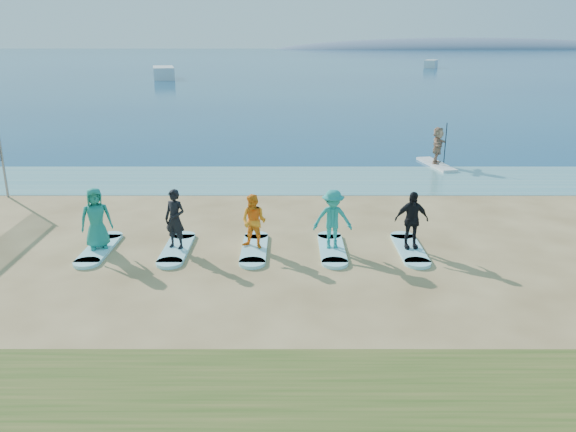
{
  "coord_description": "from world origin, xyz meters",
  "views": [
    {
      "loc": [
        -0.35,
        -12.49,
        5.71
      ],
      "look_at": [
        -0.36,
        2.0,
        1.1
      ],
      "focal_mm": 35.0,
      "sensor_mm": 36.0,
      "label": 1
    }
  ],
  "objects_px": {
    "boat_offshore_a": "(164,79)",
    "student_0": "(96,218)",
    "boat_offshore_b": "(431,68)",
    "student_4": "(411,220)",
    "surfboard_2": "(254,249)",
    "student_2": "(254,222)",
    "paddleboarder": "(438,145)",
    "student_3": "(333,219)",
    "paddleboard": "(436,164)",
    "surfboard_3": "(332,249)",
    "surfboard_4": "(409,249)",
    "surfboard_1": "(177,249)",
    "surfboard_0": "(99,249)",
    "student_1": "(175,219)"
  },
  "relations": [
    {
      "from": "boat_offshore_a",
      "to": "student_0",
      "type": "xyz_separation_m",
      "value": [
        12.86,
        -69.38,
        0.95
      ]
    },
    {
      "from": "boat_offshore_b",
      "to": "student_4",
      "type": "xyz_separation_m",
      "value": [
        -24.84,
        -100.09,
        0.9
      ]
    },
    {
      "from": "surfboard_2",
      "to": "student_2",
      "type": "distance_m",
      "value": 0.81
    },
    {
      "from": "boat_offshore_a",
      "to": "boat_offshore_b",
      "type": "relative_size",
      "value": 1.6
    },
    {
      "from": "paddleboarder",
      "to": "surfboard_2",
      "type": "distance_m",
      "value": 13.54
    },
    {
      "from": "student_3",
      "to": "paddleboard",
      "type": "bearing_deg",
      "value": 61.51
    },
    {
      "from": "surfboard_3",
      "to": "surfboard_4",
      "type": "xyz_separation_m",
      "value": [
        2.18,
        0.0,
        0.0
      ]
    },
    {
      "from": "student_2",
      "to": "surfboard_1",
      "type": "bearing_deg",
      "value": -157.79
    },
    {
      "from": "boat_offshore_a",
      "to": "student_2",
      "type": "relative_size",
      "value": 5.62
    },
    {
      "from": "student_3",
      "to": "student_4",
      "type": "relative_size",
      "value": 1.03
    },
    {
      "from": "paddleboarder",
      "to": "surfboard_4",
      "type": "distance_m",
      "value": 11.56
    },
    {
      "from": "paddleboard",
      "to": "boat_offshore_a",
      "type": "xyz_separation_m",
      "value": [
        -25.11,
        58.4,
        -0.06
      ]
    },
    {
      "from": "boat_offshore_b",
      "to": "surfboard_0",
      "type": "height_order",
      "value": "boat_offshore_b"
    },
    {
      "from": "surfboard_0",
      "to": "student_1",
      "type": "bearing_deg",
      "value": 0.0
    },
    {
      "from": "paddleboarder",
      "to": "student_1",
      "type": "relative_size",
      "value": 1.01
    },
    {
      "from": "surfboard_0",
      "to": "student_2",
      "type": "xyz_separation_m",
      "value": [
        4.37,
        0.0,
        0.81
      ]
    },
    {
      "from": "boat_offshore_a",
      "to": "surfboard_1",
      "type": "bearing_deg",
      "value": -90.94
    },
    {
      "from": "boat_offshore_b",
      "to": "student_0",
      "type": "distance_m",
      "value": 105.58
    },
    {
      "from": "surfboard_1",
      "to": "student_2",
      "type": "distance_m",
      "value": 2.33
    },
    {
      "from": "surfboard_2",
      "to": "surfboard_1",
      "type": "bearing_deg",
      "value": 180.0
    },
    {
      "from": "student_3",
      "to": "student_1",
      "type": "bearing_deg",
      "value": 178.93
    },
    {
      "from": "student_1",
      "to": "student_3",
      "type": "bearing_deg",
      "value": 21.97
    },
    {
      "from": "surfboard_4",
      "to": "student_3",
      "type": "bearing_deg",
      "value": 180.0
    },
    {
      "from": "student_1",
      "to": "student_4",
      "type": "xyz_separation_m",
      "value": [
        6.55,
        0.0,
        -0.03
      ]
    },
    {
      "from": "student_0",
      "to": "surfboard_2",
      "type": "bearing_deg",
      "value": -24.61
    },
    {
      "from": "boat_offshore_b",
      "to": "surfboard_4",
      "type": "relative_size",
      "value": 2.43
    },
    {
      "from": "surfboard_4",
      "to": "student_4",
      "type": "relative_size",
      "value": 1.36
    },
    {
      "from": "student_2",
      "to": "student_0",
      "type": "bearing_deg",
      "value": -157.79
    },
    {
      "from": "student_3",
      "to": "paddleboarder",
      "type": "bearing_deg",
      "value": 61.51
    },
    {
      "from": "surfboard_0",
      "to": "student_2",
      "type": "height_order",
      "value": "student_2"
    },
    {
      "from": "paddleboard",
      "to": "paddleboarder",
      "type": "relative_size",
      "value": 1.78
    },
    {
      "from": "student_0",
      "to": "surfboard_3",
      "type": "xyz_separation_m",
      "value": [
        6.55,
        0.0,
        -0.91
      ]
    },
    {
      "from": "boat_offshore_b",
      "to": "student_4",
      "type": "distance_m",
      "value": 103.13
    },
    {
      "from": "paddleboarder",
      "to": "student_0",
      "type": "bearing_deg",
      "value": 154.66
    },
    {
      "from": "surfboard_1",
      "to": "student_4",
      "type": "relative_size",
      "value": 1.36
    },
    {
      "from": "paddleboard",
      "to": "student_0",
      "type": "bearing_deg",
      "value": -148.85
    },
    {
      "from": "paddleboarder",
      "to": "boat_offshore_b",
      "type": "distance_m",
      "value": 91.64
    },
    {
      "from": "paddleboarder",
      "to": "student_0",
      "type": "xyz_separation_m",
      "value": [
        -12.25,
        -10.98,
        -0.01
      ]
    },
    {
      "from": "surfboard_3",
      "to": "surfboard_4",
      "type": "relative_size",
      "value": 1.0
    },
    {
      "from": "paddleboarder",
      "to": "boat_offshore_b",
      "type": "height_order",
      "value": "paddleboarder"
    },
    {
      "from": "surfboard_1",
      "to": "surfboard_3",
      "type": "relative_size",
      "value": 1.0
    },
    {
      "from": "boat_offshore_a",
      "to": "surfboard_4",
      "type": "relative_size",
      "value": 3.91
    },
    {
      "from": "student_1",
      "to": "surfboard_0",
      "type": "bearing_deg",
      "value": -158.03
    },
    {
      "from": "paddleboarder",
      "to": "surfboard_0",
      "type": "height_order",
      "value": "paddleboarder"
    },
    {
      "from": "student_2",
      "to": "student_4",
      "type": "relative_size",
      "value": 0.94
    },
    {
      "from": "paddleboard",
      "to": "paddleboarder",
      "type": "bearing_deg",
      "value": 0.0
    },
    {
      "from": "paddleboard",
      "to": "student_3",
      "type": "xyz_separation_m",
      "value": [
        -5.7,
        -10.98,
        0.86
      ]
    },
    {
      "from": "surfboard_0",
      "to": "surfboard_4",
      "type": "xyz_separation_m",
      "value": [
        8.74,
        0.0,
        0.0
      ]
    },
    {
      "from": "surfboard_2",
      "to": "student_4",
      "type": "bearing_deg",
      "value": 0.0
    },
    {
      "from": "surfboard_3",
      "to": "surfboard_4",
      "type": "distance_m",
      "value": 2.18
    }
  ]
}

